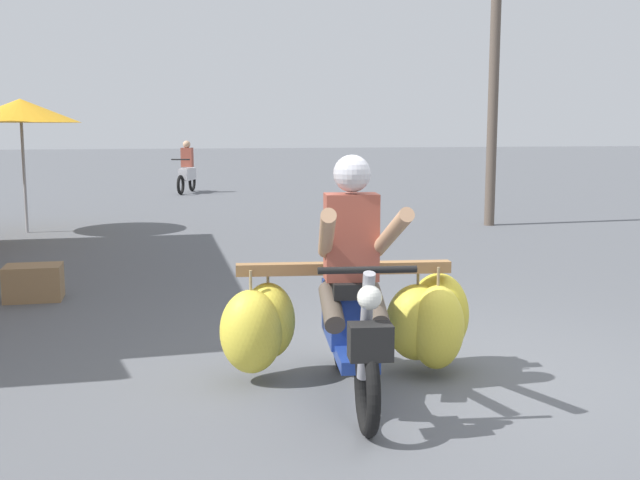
# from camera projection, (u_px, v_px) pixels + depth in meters

# --- Properties ---
(ground_plane) EXTENTS (120.00, 120.00, 0.00)m
(ground_plane) POSITION_uv_depth(u_px,v_px,m) (448.00, 378.00, 5.39)
(ground_plane) COLOR #56595E
(motorbike_main_loaded) EXTENTS (1.84, 1.76, 1.58)m
(motorbike_main_loaded) POSITION_uv_depth(u_px,v_px,m) (363.00, 313.00, 5.24)
(motorbike_main_loaded) COLOR black
(motorbike_main_loaded) RESTS_ON ground
(motorbike_distant_ahead_left) EXTENTS (0.69, 1.56, 1.40)m
(motorbike_distant_ahead_left) POSITION_uv_depth(u_px,v_px,m) (187.00, 172.00, 20.57)
(motorbike_distant_ahead_left) COLOR black
(motorbike_distant_ahead_left) RESTS_ON ground
(market_umbrella_near_shop) EXTENTS (1.91, 1.91, 2.22)m
(market_umbrella_near_shop) POSITION_uv_depth(u_px,v_px,m) (21.00, 111.00, 12.54)
(market_umbrella_near_shop) COLOR #99999E
(market_umbrella_near_shop) RESTS_ON ground
(produce_crate) EXTENTS (0.56, 0.40, 0.36)m
(produce_crate) POSITION_uv_depth(u_px,v_px,m) (34.00, 283.00, 7.80)
(produce_crate) COLOR olive
(produce_crate) RESTS_ON ground
(utility_pole) EXTENTS (0.18, 0.18, 5.09)m
(utility_pole) POSITION_uv_depth(u_px,v_px,m) (494.00, 82.00, 13.43)
(utility_pole) COLOR brown
(utility_pole) RESTS_ON ground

